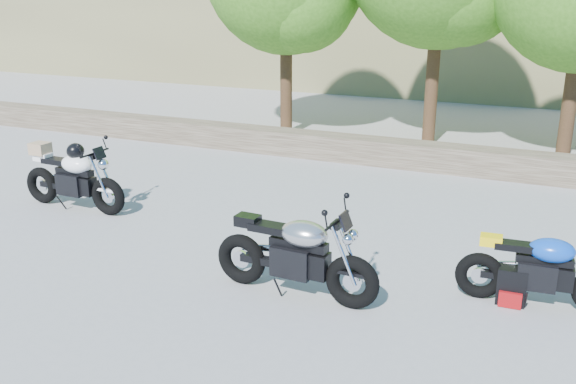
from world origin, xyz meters
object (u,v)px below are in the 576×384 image
at_px(white_bike, 72,177).
at_px(backpack, 512,286).
at_px(silver_bike, 296,256).
at_px(blue_bike, 540,270).

distance_m(white_bike, backpack, 6.71).
distance_m(silver_bike, white_bike, 4.59).
xyz_separation_m(silver_bike, backpack, (2.30, 0.77, -0.29)).
bearing_deg(backpack, silver_bike, -162.93).
relative_size(blue_bike, backpack, 4.16).
bearing_deg(silver_bike, blue_bike, 20.63).
height_order(blue_bike, backpack, blue_bike).
bearing_deg(blue_bike, backpack, -174.46).
xyz_separation_m(silver_bike, white_bike, (-4.38, 1.37, 0.04)).
xyz_separation_m(silver_bike, blue_bike, (2.57, 0.82, -0.06)).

